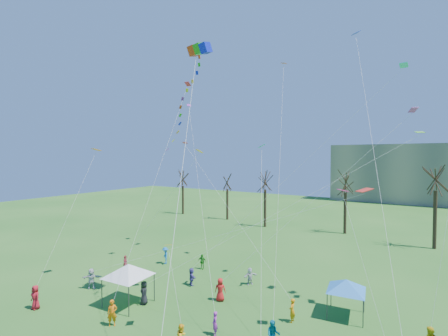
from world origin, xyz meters
The scene contains 6 objects.
bare_tree_row centered at (5.86, 35.94, 7.26)m, with size 68.57×8.53×11.65m.
big_box_kite centered at (-1.97, 5.34, 15.52)m, with size 3.54×5.79×20.42m.
canopy_tent_white centered at (-7.04, 4.19, 2.75)m, with size 4.33×4.33×3.25m.
canopy_tent_blue centered at (7.99, 11.43, 2.32)m, with size 3.63×3.63×2.74m.
festival_crowd centered at (-1.69, 6.47, 0.87)m, with size 26.75×14.36×1.85m.
small_kites_aloft centered at (1.54, 11.68, 13.54)m, with size 29.69×17.72×31.37m.
Camera 1 is at (12.32, -12.49, 11.72)m, focal length 25.00 mm.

